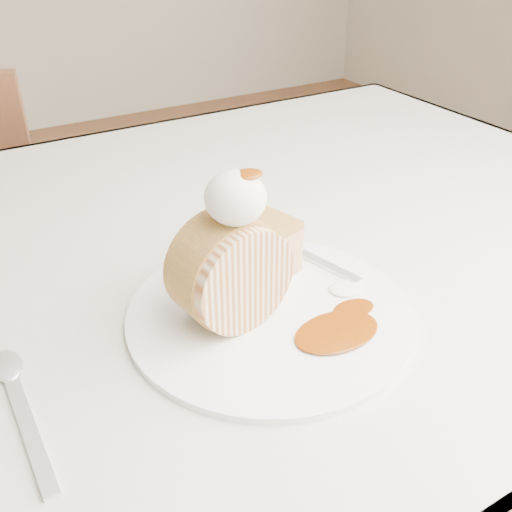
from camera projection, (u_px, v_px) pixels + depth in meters
table at (183, 304)px, 0.75m from camera, size 1.40×0.90×0.75m
plate at (269, 313)px, 0.58m from camera, size 0.36×0.36×0.01m
roulade_slice at (231, 272)px, 0.54m from camera, size 0.11×0.07×0.11m
cake_chunk at (264, 251)px, 0.63m from camera, size 0.08×0.07×0.05m
whipped_cream at (235, 198)px, 0.50m from camera, size 0.06×0.06×0.05m
caramel_drizzle at (247, 168)px, 0.49m from camera, size 0.03×0.02×0.01m
caramel_pool at (337, 331)px, 0.55m from camera, size 0.10×0.08×0.00m
fork at (316, 260)px, 0.66m from camera, size 0.06×0.17×0.00m
spoon at (30, 433)px, 0.45m from camera, size 0.03×0.17×0.00m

